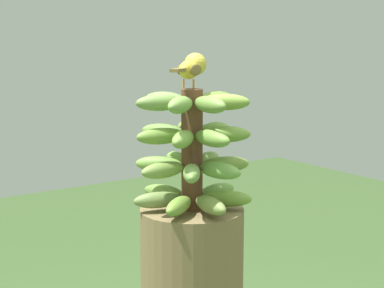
{
  "coord_description": "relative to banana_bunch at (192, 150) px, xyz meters",
  "views": [
    {
      "loc": [
        -0.9,
        -1.27,
        1.38
      ],
      "look_at": [
        0.0,
        0.0,
        1.11
      ],
      "focal_mm": 60.19,
      "sensor_mm": 36.0,
      "label": 1
    }
  ],
  "objects": [
    {
      "name": "banana_bunch",
      "position": [
        0.0,
        0.0,
        0.0
      ],
      "size": [
        0.3,
        0.3,
        0.3
      ],
      "color": "brown",
      "rests_on": "banana_tree"
    },
    {
      "name": "perched_bird",
      "position": [
        0.03,
        0.04,
        0.2
      ],
      "size": [
        0.17,
        0.12,
        0.09
      ],
      "color": "#C68933",
      "rests_on": "banana_bunch"
    }
  ]
}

